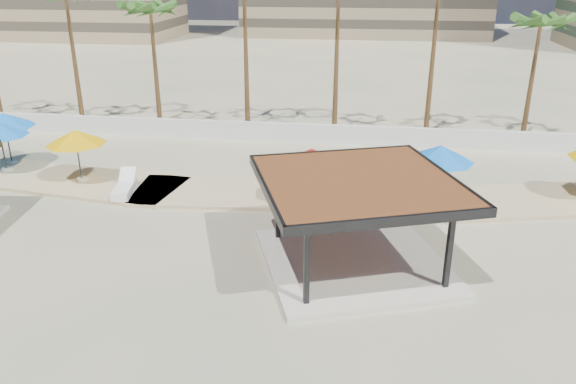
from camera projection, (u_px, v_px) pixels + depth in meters
name	position (u px, v px, depth m)	size (l,w,h in m)	color
ground	(223.00, 263.00, 21.03)	(200.00, 200.00, 0.00)	#CBB687
promenade	(300.00, 190.00, 27.80)	(44.45, 7.97, 0.24)	#C6B284
boundary_wall	(285.00, 132.00, 35.51)	(56.00, 0.30, 1.20)	silver
pavilion_central	(357.00, 214.00, 20.23)	(8.65, 8.65, 3.43)	beige
umbrella_b	(76.00, 137.00, 27.89)	(3.72, 3.72, 2.65)	beige
umbrella_c	(312.00, 156.00, 25.17)	(3.50, 3.50, 2.62)	beige
umbrella_d	(440.00, 154.00, 25.17)	(3.13, 3.13, 2.75)	beige
umbrella_f	(4.00, 120.00, 30.36)	(3.96, 3.96, 2.84)	beige
lounger_a	(124.00, 188.00, 27.08)	(1.21, 2.52, 0.92)	white
lounger_b	(420.00, 205.00, 25.28)	(0.91, 1.94, 0.71)	white
lounger_c	(431.00, 186.00, 27.52)	(1.60, 1.93, 0.73)	white
palm_b	(66.00, 0.00, 37.06)	(3.00, 3.00, 9.44)	brown
palm_c	(151.00, 13.00, 36.00)	(3.00, 3.00, 8.69)	brown
palm_g	(540.00, 26.00, 33.18)	(3.00, 3.00, 8.17)	brown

